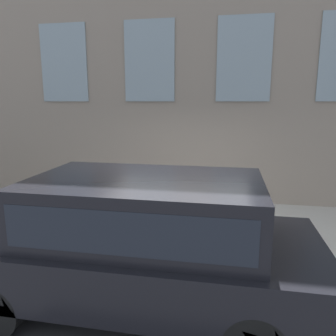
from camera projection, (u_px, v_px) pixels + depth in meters
ground_plane at (175, 255)px, 5.66m from camera, size 80.00×80.00×0.00m
sidewalk at (186, 222)px, 7.04m from camera, size 2.89×60.00×0.12m
fire_hydrant at (182, 216)px, 5.93m from camera, size 0.30×0.42×0.85m
person at (155, 197)px, 6.23m from camera, size 0.28×0.18×1.15m
parked_truck_charcoal_near at (142, 234)px, 4.12m from camera, size 1.98×4.52×1.69m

